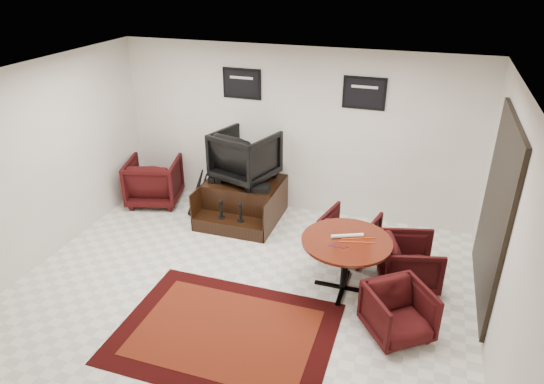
{
  "coord_description": "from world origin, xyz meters",
  "views": [
    {
      "loc": [
        2.04,
        -4.89,
        4.01
      ],
      "look_at": [
        0.14,
        0.9,
        1.06
      ],
      "focal_mm": 32.0,
      "sensor_mm": 36.0,
      "label": 1
    }
  ],
  "objects_px": {
    "shine_podium": "(244,201)",
    "meeting_table": "(346,246)",
    "shine_chair": "(245,153)",
    "table_chair_window": "(410,260)",
    "armchair_side": "(154,179)",
    "table_chair_corner": "(399,310)",
    "table_chair_back": "(349,233)"
  },
  "relations": [
    {
      "from": "meeting_table",
      "to": "table_chair_back",
      "type": "relative_size",
      "value": 1.55
    },
    {
      "from": "table_chair_window",
      "to": "table_chair_corner",
      "type": "distance_m",
      "value": 1.05
    },
    {
      "from": "meeting_table",
      "to": "table_chair_window",
      "type": "xyz_separation_m",
      "value": [
        0.81,
        0.38,
        -0.29
      ]
    },
    {
      "from": "shine_podium",
      "to": "meeting_table",
      "type": "xyz_separation_m",
      "value": [
        2.0,
        -1.47,
        0.37
      ]
    },
    {
      "from": "shine_podium",
      "to": "armchair_side",
      "type": "distance_m",
      "value": 1.73
    },
    {
      "from": "shine_podium",
      "to": "table_chair_window",
      "type": "relative_size",
      "value": 1.7
    },
    {
      "from": "shine_chair",
      "to": "table_chair_back",
      "type": "relative_size",
      "value": 1.24
    },
    {
      "from": "shine_podium",
      "to": "table_chair_back",
      "type": "distance_m",
      "value": 2.02
    },
    {
      "from": "armchair_side",
      "to": "table_chair_window",
      "type": "relative_size",
      "value": 1.2
    },
    {
      "from": "shine_chair",
      "to": "table_chair_corner",
      "type": "bearing_deg",
      "value": 157.84
    },
    {
      "from": "shine_chair",
      "to": "table_chair_window",
      "type": "height_order",
      "value": "shine_chair"
    },
    {
      "from": "shine_chair",
      "to": "table_chair_back",
      "type": "height_order",
      "value": "shine_chair"
    },
    {
      "from": "meeting_table",
      "to": "table_chair_window",
      "type": "relative_size",
      "value": 1.54
    },
    {
      "from": "shine_chair",
      "to": "meeting_table",
      "type": "xyz_separation_m",
      "value": [
        2.0,
        -1.61,
        -0.44
      ]
    },
    {
      "from": "table_chair_back",
      "to": "table_chair_corner",
      "type": "height_order",
      "value": "table_chair_back"
    },
    {
      "from": "armchair_side",
      "to": "table_chair_corner",
      "type": "distance_m",
      "value": 4.97
    },
    {
      "from": "shine_chair",
      "to": "table_chair_corner",
      "type": "xyz_separation_m",
      "value": [
        2.75,
        -2.28,
        -0.76
      ]
    },
    {
      "from": "shine_chair",
      "to": "table_chair_window",
      "type": "bearing_deg",
      "value": 173.83
    },
    {
      "from": "table_chair_corner",
      "to": "shine_podium",
      "type": "bearing_deg",
      "value": 105.83
    },
    {
      "from": "shine_podium",
      "to": "table_chair_window",
      "type": "distance_m",
      "value": 3.01
    },
    {
      "from": "meeting_table",
      "to": "shine_chair",
      "type": "bearing_deg",
      "value": 141.22
    },
    {
      "from": "table_chair_back",
      "to": "armchair_side",
      "type": "bearing_deg",
      "value": 3.06
    },
    {
      "from": "shine_chair",
      "to": "table_chair_window",
      "type": "xyz_separation_m",
      "value": [
        2.8,
        -1.23,
        -0.73
      ]
    },
    {
      "from": "table_chair_back",
      "to": "table_chair_window",
      "type": "relative_size",
      "value": 0.99
    },
    {
      "from": "shine_podium",
      "to": "shine_chair",
      "type": "xyz_separation_m",
      "value": [
        0.0,
        0.14,
        0.81
      ]
    },
    {
      "from": "shine_podium",
      "to": "meeting_table",
      "type": "distance_m",
      "value": 2.51
    },
    {
      "from": "table_chair_back",
      "to": "table_chair_corner",
      "type": "distance_m",
      "value": 1.72
    },
    {
      "from": "armchair_side",
      "to": "table_chair_corner",
      "type": "relative_size",
      "value": 1.3
    },
    {
      "from": "meeting_table",
      "to": "table_chair_back",
      "type": "xyz_separation_m",
      "value": [
        -0.09,
        0.83,
        -0.29
      ]
    },
    {
      "from": "shine_chair",
      "to": "table_chair_window",
      "type": "relative_size",
      "value": 1.23
    },
    {
      "from": "meeting_table",
      "to": "armchair_side",
      "type": "bearing_deg",
      "value": 158.13
    },
    {
      "from": "table_chair_window",
      "to": "table_chair_corner",
      "type": "bearing_deg",
      "value": 162.39
    }
  ]
}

